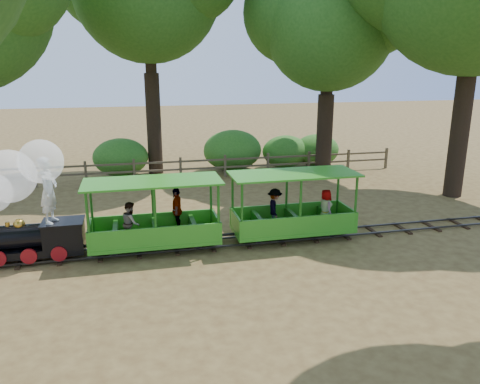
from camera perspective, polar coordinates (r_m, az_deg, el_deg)
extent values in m
plane|color=olive|center=(13.50, 0.70, -6.20)|extent=(90.00, 90.00, 0.00)
cube|color=#3F3D3A|center=(13.20, 1.01, -6.36)|extent=(22.00, 0.05, 0.05)
cube|color=#3F3D3A|center=(13.75, 0.40, -5.46)|extent=(22.00, 0.05, 0.05)
cube|color=#382314|center=(13.49, 0.70, -6.10)|extent=(0.12, 1.00, 0.05)
cube|color=#382314|center=(13.31, -20.90, -7.49)|extent=(0.12, 1.00, 0.05)
cube|color=#382314|center=(15.39, 19.14, -4.21)|extent=(0.12, 1.00, 0.05)
cube|color=black|center=(13.31, -23.56, -6.50)|extent=(2.42, 0.77, 0.20)
cylinder|color=black|center=(13.26, -25.39, -4.93)|extent=(1.54, 0.62, 0.62)
sphere|color=gold|center=(13.14, -25.32, -3.57)|extent=(0.29, 0.29, 0.29)
cylinder|color=gold|center=(13.20, -26.50, -3.53)|extent=(0.11, 0.11, 0.11)
cube|color=black|center=(13.05, -20.66, -4.74)|extent=(0.99, 0.77, 0.61)
cube|color=black|center=(12.95, -20.80, -3.38)|extent=(1.05, 0.84, 0.04)
cylinder|color=maroon|center=(13.86, -26.65, -6.03)|extent=(0.40, 0.07, 0.40)
cylinder|color=maroon|center=(12.97, -24.34, -7.16)|extent=(0.40, 0.07, 0.40)
cylinder|color=maroon|center=(13.70, -23.74, -5.91)|extent=(0.40, 0.07, 0.40)
cylinder|color=maroon|center=(12.84, -21.19, -7.04)|extent=(0.40, 0.07, 0.40)
cylinder|color=maroon|center=(13.58, -20.76, -5.78)|extent=(0.40, 0.07, 0.40)
sphere|color=white|center=(12.94, -26.33, 1.73)|extent=(1.32, 1.32, 1.32)
sphere|color=white|center=(12.77, -23.10, 3.45)|extent=(1.10, 1.10, 1.10)
imported|color=white|center=(12.69, -22.30, 0.20)|extent=(0.55, 0.70, 1.70)
cube|color=#32921F|center=(13.06, -10.26, -5.71)|extent=(3.47, 1.33, 0.10)
cube|color=#1E6016|center=(13.10, -10.23, -6.21)|extent=(3.12, 0.51, 0.14)
cube|color=#32921F|center=(12.36, -10.17, -5.41)|extent=(3.47, 0.06, 0.51)
cube|color=#32921F|center=(13.54, -10.47, -3.56)|extent=(3.47, 0.06, 0.51)
cube|color=#32921F|center=(12.56, -10.62, 1.25)|extent=(3.62, 1.48, 0.05)
cylinder|color=#1E6016|center=(12.26, -18.03, -3.59)|extent=(0.07, 0.07, 1.63)
cylinder|color=#1E6016|center=(13.41, -17.64, -1.94)|extent=(0.07, 0.07, 1.63)
cylinder|color=#1E6016|center=(12.38, -2.63, -2.63)|extent=(0.07, 0.07, 1.63)
cylinder|color=#1E6016|center=(13.52, -3.56, -1.08)|extent=(0.07, 0.07, 1.63)
cube|color=#1E6016|center=(12.97, -14.92, -4.93)|extent=(0.12, 1.12, 0.41)
cube|color=#1E6016|center=(12.97, -10.31, -4.66)|extent=(0.12, 1.12, 0.41)
cube|color=#1E6016|center=(13.04, -5.74, -4.35)|extent=(0.12, 1.12, 0.41)
cylinder|color=black|center=(12.77, -15.17, -6.90)|extent=(0.29, 0.06, 0.29)
cylinder|color=black|center=(13.42, -15.08, -5.79)|extent=(0.29, 0.06, 0.29)
cylinder|color=black|center=(12.85, -5.18, -6.26)|extent=(0.29, 0.06, 0.29)
cylinder|color=black|center=(13.49, -5.60, -5.19)|extent=(0.29, 0.06, 0.29)
imported|color=gray|center=(12.59, -13.16, -3.68)|extent=(0.47, 0.58, 1.14)
imported|color=gray|center=(13.23, -7.70, -2.15)|extent=(0.42, 0.78, 1.27)
cube|color=#32921F|center=(13.77, 6.39, -4.42)|extent=(3.47, 1.33, 0.10)
cube|color=#1E6016|center=(13.81, 6.38, -4.89)|extent=(3.12, 0.51, 0.14)
cube|color=#32921F|center=(13.11, 7.33, -4.05)|extent=(3.47, 0.06, 0.51)
cube|color=#32921F|center=(14.22, 5.61, -2.43)|extent=(3.47, 0.06, 0.51)
cube|color=#32921F|center=(13.30, 6.60, 2.21)|extent=(3.62, 1.48, 0.05)
cylinder|color=#1E6016|center=(12.51, 0.25, -2.43)|extent=(0.07, 0.07, 1.63)
cylinder|color=#1E6016|center=(13.63, -0.91, -0.91)|extent=(0.07, 0.07, 1.63)
cylinder|color=#1E6016|center=(13.62, 13.92, -1.39)|extent=(0.07, 0.07, 1.63)
cylinder|color=#1E6016|center=(14.66, 11.82, -0.06)|extent=(0.07, 0.07, 1.63)
cube|color=#1E6016|center=(13.38, 2.21, -3.76)|extent=(0.12, 1.12, 0.41)
cube|color=#1E6016|center=(13.68, 6.43, -3.41)|extent=(0.12, 1.12, 0.41)
cube|color=#1E6016|center=(14.05, 10.44, -3.06)|extent=(0.12, 1.12, 0.41)
cylinder|color=black|center=(13.17, 2.30, -5.65)|extent=(0.29, 0.06, 0.29)
cylinder|color=black|center=(13.80, 1.54, -4.64)|extent=(0.29, 0.06, 0.29)
cylinder|color=black|center=(13.89, 11.20, -4.80)|extent=(0.29, 0.06, 0.29)
cylinder|color=black|center=(14.49, 10.09, -3.88)|extent=(0.29, 0.06, 0.29)
imported|color=gray|center=(13.55, 4.25, -1.93)|extent=(0.58, 0.81, 1.13)
imported|color=gray|center=(13.71, 10.39, -1.97)|extent=(0.41, 0.58, 1.12)
cylinder|color=#2D2116|center=(21.88, -10.46, 8.12)|extent=(0.66, 0.66, 4.55)
cylinder|color=#2D2116|center=(21.72, -10.94, 17.50)|extent=(0.50, 0.50, 2.60)
cylinder|color=#2D2116|center=(21.67, 10.24, 6.83)|extent=(0.72, 0.72, 3.63)
cylinder|color=#2D2116|center=(21.44, 10.62, 14.38)|extent=(0.54, 0.54, 2.07)
sphere|color=#22531A|center=(21.49, 10.88, 19.38)|extent=(5.61, 5.61, 5.61)
sphere|color=#22531A|center=(21.40, 15.63, 21.01)|extent=(4.21, 4.21, 4.21)
sphere|color=#22531A|center=(21.99, 6.64, 20.92)|extent=(4.49, 4.49, 4.49)
cylinder|color=#2D2116|center=(19.54, 25.13, 5.98)|extent=(0.68, 0.68, 4.50)
cylinder|color=#2D2116|center=(19.36, 26.37, 16.32)|extent=(0.51, 0.51, 2.57)
cube|color=brown|center=(21.06, -23.70, 1.87)|extent=(0.10, 0.10, 1.00)
cube|color=brown|center=(20.77, -18.29, 2.23)|extent=(0.10, 0.10, 1.00)
cube|color=brown|center=(20.68, -12.77, 2.57)|extent=(0.10, 0.10, 1.00)
cube|color=brown|center=(20.77, -7.25, 2.89)|extent=(0.10, 0.10, 1.00)
cube|color=brown|center=(21.06, -1.83, 3.18)|extent=(0.10, 0.10, 1.00)
cube|color=brown|center=(21.53, 3.41, 3.44)|extent=(0.10, 0.10, 1.00)
cube|color=brown|center=(22.17, 8.39, 3.65)|extent=(0.10, 0.10, 1.00)
cube|color=brown|center=(22.96, 13.05, 3.83)|extent=(0.10, 0.10, 1.00)
cube|color=brown|center=(23.90, 17.38, 3.97)|extent=(0.10, 0.10, 1.00)
cube|color=brown|center=(20.83, -4.54, 3.85)|extent=(18.00, 0.06, 0.08)
cube|color=brown|center=(20.90, -4.52, 2.91)|extent=(18.00, 0.06, 0.08)
ellipsoid|color=#2D6B1E|center=(21.89, -14.35, 4.13)|extent=(2.47, 1.90, 1.71)
ellipsoid|color=#2D6B1E|center=(22.34, -0.92, 5.12)|extent=(2.78, 2.14, 1.93)
ellipsoid|color=#2D6B1E|center=(23.06, 5.54, 4.93)|extent=(2.28, 1.75, 1.58)
ellipsoid|color=#2D6B1E|center=(23.62, 9.29, 5.06)|extent=(2.29, 1.76, 1.58)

